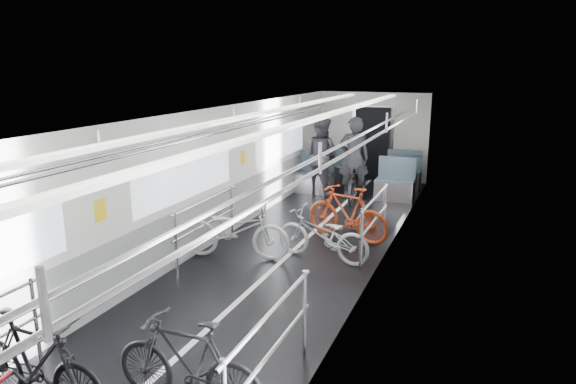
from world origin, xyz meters
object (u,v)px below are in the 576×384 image
bike_right_near (188,363)px  bike_left_far (235,230)px  bike_right_far (347,213)px  bike_left_mid (36,363)px  bike_right_mid (322,235)px  person_standing (354,158)px  bike_aisle (356,181)px  person_seated (321,156)px

bike_right_near → bike_left_far: bearing=-159.3°
bike_right_far → bike_left_mid: bearing=2.6°
bike_right_mid → person_standing: 4.14m
bike_left_mid → bike_right_far: (1.37, 5.69, 0.02)m
bike_right_near → person_standing: person_standing is taller
bike_left_mid → bike_left_far: size_ratio=0.88×
bike_aisle → bike_left_far: bearing=-107.3°
bike_left_mid → bike_right_far: bike_right_far is taller
bike_right_near → bike_right_mid: size_ratio=0.95×
bike_right_far → bike_right_mid: bearing=10.7°
bike_right_far → bike_aisle: bearing=-152.8°
bike_right_mid → bike_right_far: bike_right_far is taller
bike_aisle → bike_right_mid: bearing=-89.1°
bike_left_far → bike_right_near: 3.84m
bike_left_mid → bike_aisle: bike_left_mid is taller
bike_left_mid → bike_left_far: bike_left_mid is taller
bike_left_mid → bike_right_near: (1.27, 0.53, -0.02)m
bike_left_mid → bike_right_mid: bike_left_mid is taller
person_standing → bike_left_mid: bearing=65.4°
bike_left_mid → person_standing: bearing=-3.4°
bike_right_mid → bike_right_far: 1.15m
person_standing → person_seated: (-0.86, 0.17, -0.03)m
bike_right_mid → bike_aisle: size_ratio=0.92×
bike_left_mid → bike_right_mid: (1.26, 4.56, -0.06)m
bike_right_near → person_standing: size_ratio=0.79×
bike_right_mid → person_seated: person_seated is taller
bike_right_near → person_standing: (-0.54, 8.09, 0.52)m
bike_left_mid → person_seated: person_seated is taller
bike_left_mid → bike_right_mid: bearing=-14.1°
bike_right_far → bike_right_near: bearing=15.0°
bike_aisle → person_standing: (-0.10, 0.10, 0.51)m
bike_left_mid → bike_right_mid: 4.73m
bike_left_far → bike_right_far: bearing=-54.1°
bike_left_far → person_standing: size_ratio=0.93×
bike_right_far → bike_aisle: 2.88m
bike_left_mid → bike_right_far: size_ratio=0.96×
person_seated → bike_right_near: bearing=118.9°
bike_left_mid → person_standing: 8.66m
bike_left_far → person_seated: bearing=-10.5°
bike_right_mid → bike_aisle: bike_aisle is taller
bike_left_far → person_seated: 4.69m
bike_left_mid → bike_right_far: bearing=-12.1°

